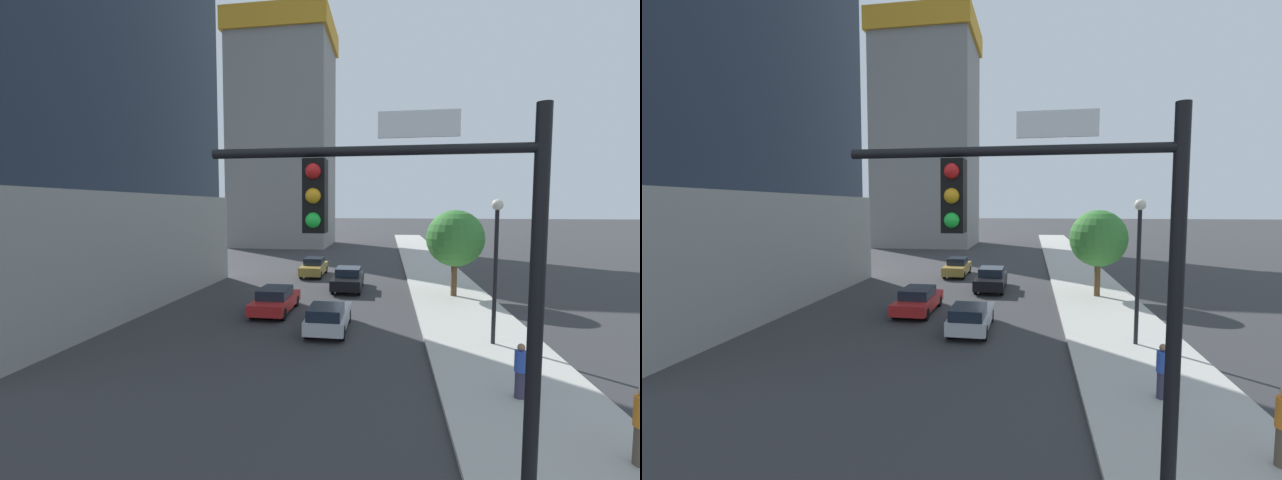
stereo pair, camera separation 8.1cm
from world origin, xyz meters
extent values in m
cube|color=#B2AFA8|center=(8.16, 20.00, 0.07)|extent=(4.75, 120.00, 0.15)
cube|color=gray|center=(-10.62, 57.36, 15.79)|extent=(13.42, 12.23, 31.59)
cube|color=gold|center=(-10.62, 57.36, 30.09)|extent=(14.23, 12.97, 3.00)
cube|color=red|center=(-6.59, 53.69, 18.87)|extent=(0.90, 0.90, 37.74)
cylinder|color=black|center=(6.19, 4.25, 3.57)|extent=(0.20, 0.20, 6.83)
cylinder|color=black|center=(3.91, 4.25, 6.40)|extent=(4.56, 0.14, 0.14)
cube|color=black|center=(3.16, 4.25, 5.78)|extent=(0.32, 0.36, 1.05)
sphere|color=red|center=(3.16, 4.06, 6.12)|extent=(0.22, 0.22, 0.22)
sphere|color=orange|center=(3.16, 4.06, 5.78)|extent=(0.22, 0.22, 0.22)
sphere|color=green|center=(3.16, 4.06, 5.44)|extent=(0.22, 0.22, 0.22)
cube|color=white|center=(4.59, 4.25, 6.75)|extent=(1.10, 0.04, 0.36)
cylinder|color=black|center=(8.45, 15.43, 2.84)|extent=(0.16, 0.16, 5.37)
sphere|color=silver|center=(8.45, 15.43, 5.70)|extent=(0.44, 0.44, 0.44)
cylinder|color=brown|center=(8.32, 24.43, 1.28)|extent=(0.36, 0.36, 2.26)
sphere|color=#387F33|center=(8.32, 24.43, 3.71)|extent=(3.46, 3.46, 3.46)
cube|color=red|center=(-1.62, 19.36, 0.54)|extent=(1.82, 4.33, 0.57)
cube|color=#19212D|center=(-1.62, 19.27, 1.08)|extent=(1.52, 2.16, 0.51)
cylinder|color=black|center=(-2.42, 20.83, 0.31)|extent=(0.22, 0.62, 0.62)
cylinder|color=black|center=(-0.83, 20.83, 0.31)|extent=(0.22, 0.62, 0.62)
cylinder|color=black|center=(-2.42, 17.89, 0.31)|extent=(0.22, 0.62, 0.62)
cylinder|color=black|center=(-0.83, 17.89, 0.31)|extent=(0.22, 0.62, 0.62)
cube|color=#B7B7BC|center=(1.64, 16.67, 0.57)|extent=(1.71, 4.09, 0.58)
cube|color=#19212D|center=(1.64, 15.66, 1.10)|extent=(1.44, 1.95, 0.48)
cylinder|color=black|center=(0.89, 18.06, 0.33)|extent=(0.22, 0.65, 0.65)
cylinder|color=black|center=(2.39, 18.06, 0.33)|extent=(0.22, 0.65, 0.65)
cylinder|color=black|center=(0.89, 15.28, 0.33)|extent=(0.22, 0.65, 0.65)
cylinder|color=black|center=(2.39, 15.28, 0.33)|extent=(0.22, 0.65, 0.65)
cube|color=black|center=(1.64, 26.03, 0.62)|extent=(1.92, 4.77, 0.68)
cube|color=#19212D|center=(1.64, 26.21, 1.22)|extent=(1.61, 2.08, 0.52)
cylinder|color=black|center=(0.80, 27.65, 0.33)|extent=(0.22, 0.66, 0.66)
cylinder|color=black|center=(2.48, 27.65, 0.33)|extent=(0.22, 0.66, 0.66)
cylinder|color=black|center=(0.80, 24.40, 0.33)|extent=(0.22, 0.66, 0.66)
cylinder|color=black|center=(2.48, 24.40, 0.33)|extent=(0.22, 0.66, 0.66)
cube|color=#AD8938|center=(-1.62, 31.15, 0.60)|extent=(1.71, 4.50, 0.67)
cube|color=#19212D|center=(-1.62, 31.32, 1.20)|extent=(1.44, 2.06, 0.53)
cylinder|color=black|center=(-2.38, 32.68, 0.32)|extent=(0.22, 0.63, 0.63)
cylinder|color=black|center=(-0.87, 32.68, 0.32)|extent=(0.22, 0.63, 0.63)
cylinder|color=black|center=(-2.38, 29.62, 0.32)|extent=(0.22, 0.63, 0.63)
cylinder|color=black|center=(-0.87, 29.62, 0.32)|extent=(0.22, 0.63, 0.63)
cylinder|color=#38334C|center=(8.01, 10.59, 0.54)|extent=(0.28, 0.28, 0.78)
cylinder|color=#2D4CB2|center=(8.01, 10.59, 1.23)|extent=(0.34, 0.34, 0.60)
sphere|color=#997051|center=(8.01, 10.59, 1.64)|extent=(0.21, 0.21, 0.21)
camera|label=1|loc=(4.18, -1.60, 5.63)|focal=23.12mm
camera|label=2|loc=(4.26, -1.59, 5.63)|focal=23.12mm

